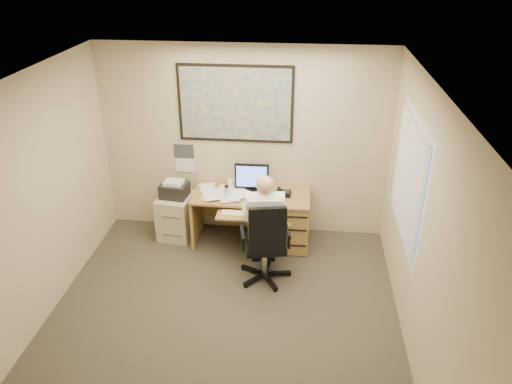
# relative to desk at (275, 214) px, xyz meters

# --- Properties ---
(room_shell) EXTENTS (4.00, 4.50, 2.70)m
(room_shell) POSITION_rel_desk_xyz_m (-0.47, -1.90, 0.91)
(room_shell) COLOR #3A362C
(room_shell) RESTS_ON ground
(desk) EXTENTS (1.60, 0.97, 1.13)m
(desk) POSITION_rel_desk_xyz_m (0.00, 0.00, 0.00)
(desk) COLOR #A07644
(desk) RESTS_ON ground
(world_map) EXTENTS (1.56, 0.03, 1.06)m
(world_map) POSITION_rel_desk_xyz_m (-0.57, 0.33, 1.46)
(world_map) COLOR #1E4C93
(world_map) RESTS_ON room_shell
(wall_calendar) EXTENTS (0.28, 0.01, 0.42)m
(wall_calendar) POSITION_rel_desk_xyz_m (-1.32, 0.34, 0.64)
(wall_calendar) COLOR white
(wall_calendar) RESTS_ON room_shell
(window_blinds) EXTENTS (0.06, 1.40, 1.30)m
(window_blinds) POSITION_rel_desk_xyz_m (1.50, -1.10, 1.11)
(window_blinds) COLOR beige
(window_blinds) RESTS_ON room_shell
(filing_cabinet) EXTENTS (0.51, 0.59, 0.88)m
(filing_cabinet) POSITION_rel_desk_xyz_m (-1.41, 0.02, -0.07)
(filing_cabinet) COLOR beige
(filing_cabinet) RESTS_ON ground
(office_chair) EXTENTS (0.80, 0.80, 1.14)m
(office_chair) POSITION_rel_desk_xyz_m (-0.07, -0.93, -0.11)
(office_chair) COLOR black
(office_chair) RESTS_ON ground
(person) EXTENTS (0.68, 0.89, 1.41)m
(person) POSITION_rel_desk_xyz_m (-0.06, -0.85, 0.26)
(person) COLOR white
(person) RESTS_ON office_chair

